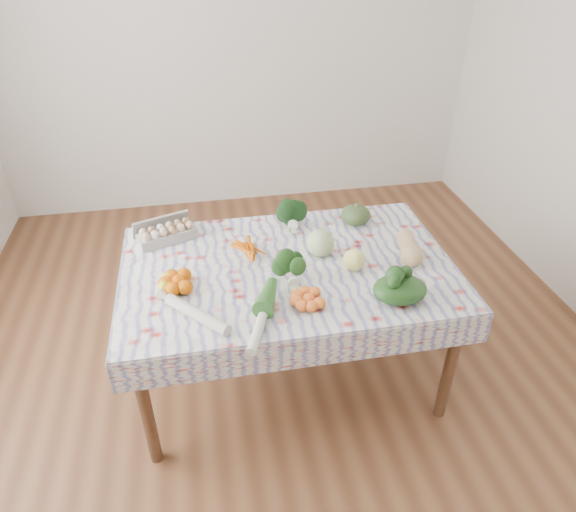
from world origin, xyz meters
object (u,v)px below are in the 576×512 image
object	(u,v)px
dining_table	(288,279)
kabocha_squash	(356,215)
cabbage	(320,243)
butternut_squash	(410,247)
grapefruit	(354,260)
egg_carton	(167,234)

from	to	relation	value
dining_table	kabocha_squash	world-z (taller)	kabocha_squash
cabbage	butternut_squash	world-z (taller)	cabbage
kabocha_squash	grapefruit	world-z (taller)	same
kabocha_squash	cabbage	world-z (taller)	cabbage
dining_table	egg_carton	world-z (taller)	egg_carton
butternut_squash	cabbage	bearing A→B (deg)	179.16
egg_carton	cabbage	bearing A→B (deg)	-39.98
butternut_squash	grapefruit	xyz separation A→B (m)	(-0.31, -0.05, -0.00)
dining_table	egg_carton	distance (m)	0.70
dining_table	kabocha_squash	size ratio (longest dim) A/B	9.55
egg_carton	cabbage	xyz separation A→B (m)	(0.77, -0.28, 0.03)
dining_table	egg_carton	xyz separation A→B (m)	(-0.59, 0.35, 0.13)
dining_table	butternut_squash	size ratio (longest dim) A/B	6.25
dining_table	cabbage	world-z (taller)	cabbage
egg_carton	kabocha_squash	world-z (taller)	kabocha_squash
dining_table	grapefruit	world-z (taller)	grapefruit
egg_carton	kabocha_squash	xyz separation A→B (m)	(1.05, -0.00, 0.01)
kabocha_squash	grapefruit	distance (m)	0.46
dining_table	grapefruit	xyz separation A→B (m)	(0.31, -0.09, 0.14)
cabbage	grapefruit	xyz separation A→B (m)	(0.13, -0.15, -0.02)
butternut_squash	dining_table	bearing A→B (deg)	-171.36
kabocha_squash	butternut_squash	world-z (taller)	butternut_squash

